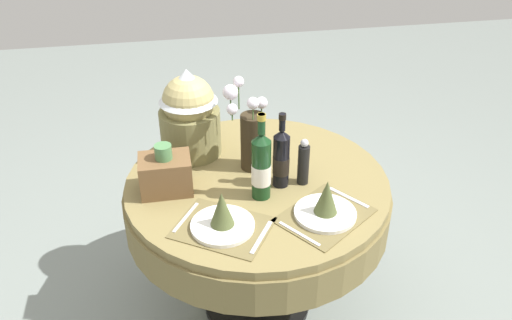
# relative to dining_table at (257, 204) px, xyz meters

# --- Properties ---
(ground) EXTENTS (8.00, 8.00, 0.00)m
(ground) POSITION_rel_dining_table_xyz_m (0.00, 0.00, -0.62)
(ground) COLOR gray
(dining_table) EXTENTS (1.14, 1.14, 0.74)m
(dining_table) POSITION_rel_dining_table_xyz_m (0.00, 0.00, 0.00)
(dining_table) COLOR olive
(dining_table) RESTS_ON ground
(place_setting_left) EXTENTS (0.43, 0.40, 0.16)m
(place_setting_left) POSITION_rel_dining_table_xyz_m (-0.19, -0.29, 0.18)
(place_setting_left) COLOR brown
(place_setting_left) RESTS_ON dining_table
(place_setting_right) EXTENTS (0.43, 0.41, 0.16)m
(place_setting_right) POSITION_rel_dining_table_xyz_m (0.21, -0.29, 0.18)
(place_setting_right) COLOR brown
(place_setting_right) RESTS_ON dining_table
(flower_vase) EXTENTS (0.19, 0.15, 0.40)m
(flower_vase) POSITION_rel_dining_table_xyz_m (-0.01, 0.10, 0.30)
(flower_vase) COLOR #332819
(flower_vase) RESTS_ON dining_table
(wine_bottle_left) EXTENTS (0.08, 0.08, 0.37)m
(wine_bottle_left) POSITION_rel_dining_table_xyz_m (-0.01, -0.12, 0.27)
(wine_bottle_left) COLOR #143819
(wine_bottle_left) RESTS_ON dining_table
(wine_bottle_right) EXTENTS (0.07, 0.07, 0.33)m
(wine_bottle_right) POSITION_rel_dining_table_xyz_m (0.09, -0.05, 0.26)
(wine_bottle_right) COLOR black
(wine_bottle_right) RESTS_ON dining_table
(pepper_mill) EXTENTS (0.05, 0.05, 0.21)m
(pepper_mill) POSITION_rel_dining_table_xyz_m (0.18, -0.06, 0.23)
(pepper_mill) COLOR black
(pepper_mill) RESTS_ON dining_table
(gift_tub_back_left) EXTENTS (0.27, 0.27, 0.41)m
(gift_tub_back_left) POSITION_rel_dining_table_xyz_m (-0.25, 0.28, 0.34)
(gift_tub_back_left) COLOR olive
(gift_tub_back_left) RESTS_ON dining_table
(woven_basket_side_left) EXTENTS (0.21, 0.15, 0.21)m
(woven_basket_side_left) POSITION_rel_dining_table_xyz_m (-0.38, -0.01, 0.21)
(woven_basket_side_left) COLOR brown
(woven_basket_side_left) RESTS_ON dining_table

